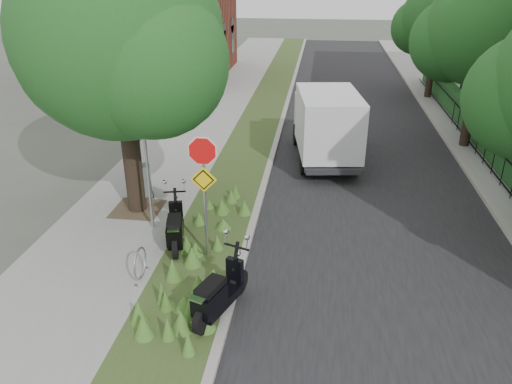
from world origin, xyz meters
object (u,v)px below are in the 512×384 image
Objects in this scene: box_truck at (326,122)px; utility_cabinet at (140,182)px; scooter_near at (175,232)px; sign_assembly at (203,173)px; scooter_far at (216,299)px.

utility_cabinet is at bearing -143.02° from box_truck.
sign_assembly is at bearing -13.73° from scooter_near.
sign_assembly is 3.04m from scooter_far.
scooter_far is 6.48m from utility_cabinet.
box_truck is (3.71, 7.11, 0.90)m from scooter_near.
scooter_far is at bearing -58.72° from scooter_near.
scooter_near is 0.37× the size of box_truck.
box_truck is at bearing 68.69° from sign_assembly.
sign_assembly reaches higher than scooter_near.
sign_assembly reaches higher than box_truck.
sign_assembly is 0.62× the size of box_truck.
utility_cabinet is (-3.52, 5.45, 0.03)m from scooter_far.
sign_assembly is at bearing -47.69° from utility_cabinet.
scooter_near is at bearing 121.28° from scooter_far.
scooter_far is at bearing -57.17° from utility_cabinet.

